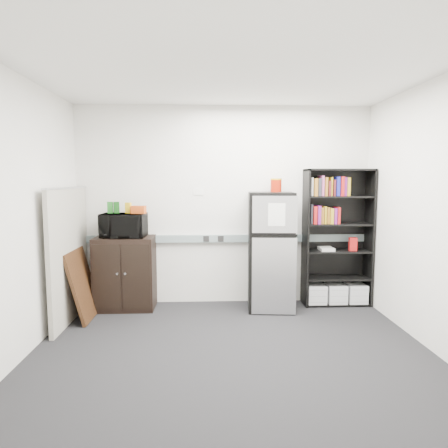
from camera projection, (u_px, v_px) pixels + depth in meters
name	position (u px, v px, depth m)	size (l,w,h in m)	color
floor	(232.00, 355.00, 3.90)	(4.00, 4.00, 0.00)	black
wall_back	(224.00, 206.00, 5.49)	(4.00, 0.02, 2.70)	white
wall_right	(440.00, 217.00, 3.84)	(0.02, 3.50, 2.70)	white
wall_left	(15.00, 219.00, 3.66)	(0.02, 3.50, 2.70)	white
ceiling	(233.00, 69.00, 3.60)	(4.00, 3.50, 0.02)	white
electrical_raceway	(224.00, 238.00, 5.51)	(3.92, 0.05, 0.10)	gray
wall_note	(199.00, 191.00, 5.44)	(0.14, 0.00, 0.10)	white
bookshelf	(337.00, 238.00, 5.42)	(0.90, 0.34, 1.85)	black
cubicle_partition	(69.00, 254.00, 4.80)	(0.06, 1.30, 1.62)	#9B968A
cabinet	(125.00, 273.00, 5.28)	(0.77, 0.51, 0.96)	black
microwave	(124.00, 225.00, 5.19)	(0.56, 0.38, 0.31)	black
snack_box_a	(110.00, 208.00, 5.19)	(0.07, 0.05, 0.15)	#1A5D1B
snack_box_b	(116.00, 208.00, 5.20)	(0.07, 0.05, 0.15)	#0D3B0D
snack_box_c	(128.00, 208.00, 5.21)	(0.07, 0.05, 0.14)	gold
snack_bag	(138.00, 210.00, 5.16)	(0.18, 0.10, 0.10)	#BC4512
refrigerator	(271.00, 251.00, 5.25)	(0.63, 0.65, 1.54)	black
coffee_can	(276.00, 184.00, 5.29)	(0.15, 0.15, 0.20)	#9D1A07
framed_poster	(83.00, 284.00, 4.90)	(0.25, 0.68, 0.85)	black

